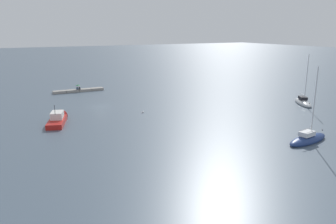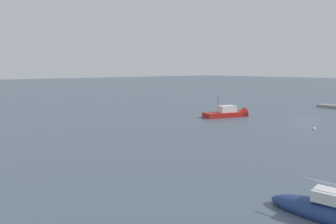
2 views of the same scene
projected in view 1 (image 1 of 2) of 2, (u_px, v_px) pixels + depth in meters
name	position (u px, v px, depth m)	size (l,w,h in m)	color
ground_plane	(100.00, 107.00, 68.65)	(500.00, 500.00, 0.00)	#475666
seawall_pier	(79.00, 90.00, 84.91)	(12.82, 1.86, 0.64)	gray
person_seated_dark_left	(80.00, 88.00, 84.69)	(0.46, 0.65, 0.73)	#1E2333
person_seated_blue_right	(77.00, 88.00, 84.55)	(0.46, 0.65, 0.73)	#1E2333
umbrella_open_green	(78.00, 85.00, 84.57)	(1.18, 1.18, 1.26)	black
sailboat_grey_mid	(303.00, 102.00, 70.84)	(6.20, 8.08, 11.12)	#ADB2B7
sailboat_navy_far	(308.00, 139.00, 47.20)	(8.44, 3.52, 11.19)	navy
motorboat_red_mid	(58.00, 120.00, 57.01)	(4.87, 8.47, 4.54)	red
mooring_buoy_far	(143.00, 112.00, 63.67)	(0.48, 0.48, 0.48)	white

